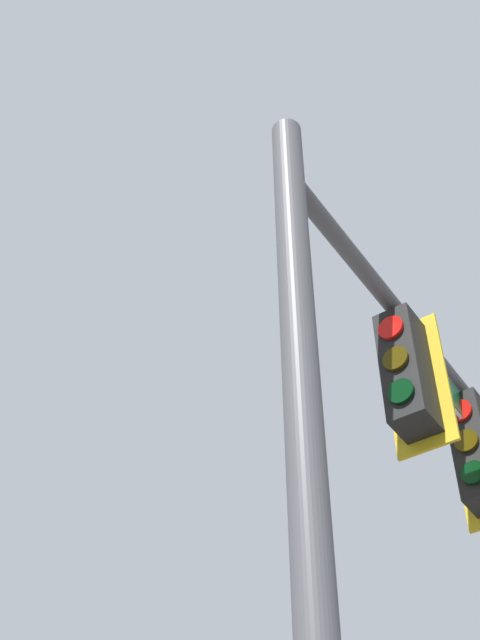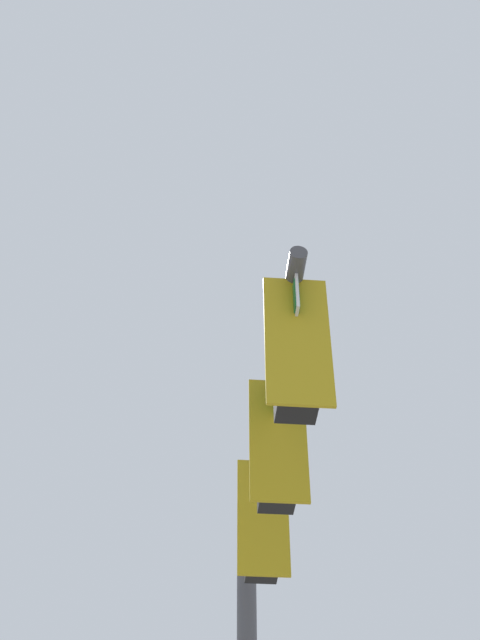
{
  "view_description": "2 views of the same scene",
  "coord_description": "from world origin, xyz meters",
  "views": [
    {
      "loc": [
        -9.03,
        -8.22,
        1.27
      ],
      "look_at": [
        -4.19,
        -5.34,
        6.5
      ],
      "focal_mm": 50.0,
      "sensor_mm": 36.0,
      "label": 1
    },
    {
      "loc": [
        4.44,
        -7.96,
        1.26
      ],
      "look_at": [
        -0.86,
        -7.17,
        6.14
      ],
      "focal_mm": 50.0,
      "sensor_mm": 36.0,
      "label": 2
    }
  ],
  "objects": [
    {
      "name": "signal_pole_near",
      "position": [
        -3.44,
        -6.56,
        5.06
      ],
      "size": [
        5.06,
        0.7,
        7.1
      ],
      "color": "#47474C",
      "rests_on": "ground_plane"
    }
  ]
}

